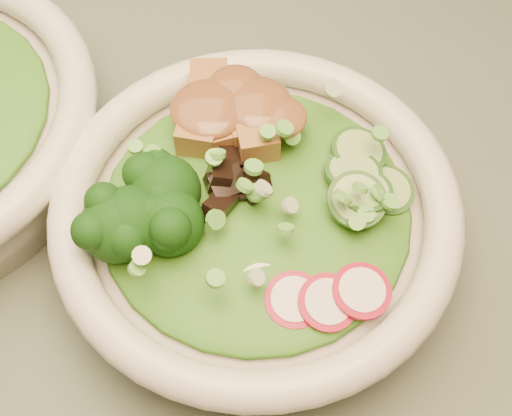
{
  "coord_description": "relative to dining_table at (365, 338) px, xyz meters",
  "views": [
    {
      "loc": [
        -0.08,
        -0.22,
        1.2
      ],
      "look_at": [
        -0.09,
        0.02,
        0.81
      ],
      "focal_mm": 50.0,
      "sensor_mm": 36.0,
      "label": 1
    }
  ],
  "objects": [
    {
      "name": "scallion_garnish",
      "position": [
        -0.09,
        0.02,
        0.2
      ],
      "size": [
        0.19,
        0.19,
        0.02
      ],
      "primitive_type": null,
      "color": "#5DB03E",
      "rests_on": "salad_bowl"
    },
    {
      "name": "salad_bowl",
      "position": [
        -0.09,
        0.02,
        0.15
      ],
      "size": [
        0.27,
        0.27,
        0.07
      ],
      "rotation": [
        0.0,
        0.0,
        0.28
      ],
      "color": "silver",
      "rests_on": "dining_table"
    },
    {
      "name": "mushroom_heap",
      "position": [
        -0.1,
        0.03,
        0.19
      ],
      "size": [
        0.09,
        0.09,
        0.04
      ],
      "primitive_type": null,
      "rotation": [
        0.0,
        0.0,
        0.28
      ],
      "color": "black",
      "rests_on": "salad_bowl"
    },
    {
      "name": "peanut_sauce",
      "position": [
        -0.11,
        0.08,
        0.2
      ],
      "size": [
        0.07,
        0.06,
        0.02
      ],
      "primitive_type": "ellipsoid",
      "color": "brown",
      "rests_on": "tofu_cubes"
    },
    {
      "name": "cucumber_slices",
      "position": [
        -0.03,
        0.04,
        0.19
      ],
      "size": [
        0.09,
        0.09,
        0.04
      ],
      "primitive_type": null,
      "rotation": [
        0.0,
        0.0,
        0.28
      ],
      "color": "#98C16B",
      "rests_on": "salad_bowl"
    },
    {
      "name": "lettuce_bed",
      "position": [
        -0.09,
        0.02,
        0.17
      ],
      "size": [
        0.2,
        0.2,
        0.02
      ],
      "primitive_type": "ellipsoid",
      "color": "#2F6B16",
      "rests_on": "salad_bowl"
    },
    {
      "name": "broccoli_florets",
      "position": [
        -0.15,
        -0.01,
        0.19
      ],
      "size": [
        0.09,
        0.09,
        0.04
      ],
      "primitive_type": null,
      "rotation": [
        0.0,
        0.0,
        0.28
      ],
      "color": "black",
      "rests_on": "salad_bowl"
    },
    {
      "name": "radish_slices",
      "position": [
        -0.07,
        -0.04,
        0.18
      ],
      "size": [
        0.11,
        0.07,
        0.02
      ],
      "primitive_type": null,
      "rotation": [
        0.0,
        0.0,
        0.28
      ],
      "color": "maroon",
      "rests_on": "salad_bowl"
    },
    {
      "name": "dining_table",
      "position": [
        0.0,
        0.0,
        0.0
      ],
      "size": [
        1.2,
        0.8,
        0.75
      ],
      "color": "black",
      "rests_on": "ground"
    },
    {
      "name": "tofu_cubes",
      "position": [
        -0.11,
        0.08,
        0.19
      ],
      "size": [
        0.1,
        0.08,
        0.04
      ],
      "primitive_type": null,
      "rotation": [
        0.0,
        0.0,
        0.28
      ],
      "color": "brown",
      "rests_on": "salad_bowl"
    }
  ]
}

